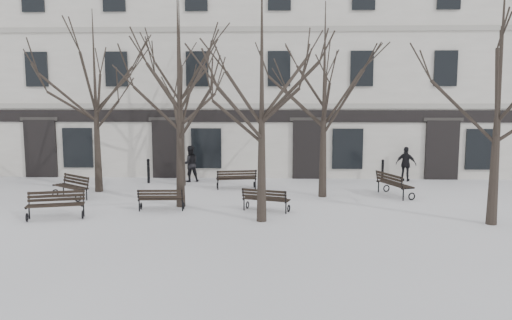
{
  "coord_description": "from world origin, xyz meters",
  "views": [
    {
      "loc": [
        1.8,
        -16.67,
        4.01
      ],
      "look_at": [
        1.06,
        3.0,
        1.54
      ],
      "focal_mm": 35.0,
      "sensor_mm": 36.0,
      "label": 1
    }
  ],
  "objects_px": {
    "tree_1": "(179,77)",
    "bench_1": "(161,199)",
    "bench_2": "(266,199)",
    "tree_2": "(262,67)",
    "bench_5": "(393,183)",
    "bench_4": "(236,178)",
    "bench_3": "(72,186)",
    "bench_0": "(56,204)",
    "tree_3": "(501,63)"
  },
  "relations": [
    {
      "from": "bench_2",
      "to": "tree_1",
      "type": "bearing_deg",
      "value": 6.22
    },
    {
      "from": "tree_3",
      "to": "bench_0",
      "type": "relative_size",
      "value": 4.24
    },
    {
      "from": "tree_1",
      "to": "tree_3",
      "type": "xyz_separation_m",
      "value": [
        10.37,
        -2.24,
        0.32
      ]
    },
    {
      "from": "tree_2",
      "to": "bench_4",
      "type": "xyz_separation_m",
      "value": [
        -1.26,
        5.7,
        -4.5
      ]
    },
    {
      "from": "tree_1",
      "to": "bench_1",
      "type": "height_order",
      "value": "tree_1"
    },
    {
      "from": "tree_3",
      "to": "bench_3",
      "type": "bearing_deg",
      "value": 166.42
    },
    {
      "from": "tree_3",
      "to": "bench_2",
      "type": "xyz_separation_m",
      "value": [
        -7.22,
        1.53,
        -4.6
      ]
    },
    {
      "from": "bench_1",
      "to": "tree_1",
      "type": "bearing_deg",
      "value": -131.57
    },
    {
      "from": "tree_3",
      "to": "bench_1",
      "type": "xyz_separation_m",
      "value": [
        -10.94,
        1.51,
        -4.61
      ]
    },
    {
      "from": "bench_3",
      "to": "bench_5",
      "type": "distance_m",
      "value": 13.01
    },
    {
      "from": "bench_0",
      "to": "bench_1",
      "type": "relative_size",
      "value": 1.16
    },
    {
      "from": "tree_1",
      "to": "bench_2",
      "type": "bearing_deg",
      "value": -12.63
    },
    {
      "from": "bench_0",
      "to": "bench_1",
      "type": "bearing_deg",
      "value": 6.3
    },
    {
      "from": "bench_0",
      "to": "bench_5",
      "type": "xyz_separation_m",
      "value": [
        12.12,
        4.25,
        0.03
      ]
    },
    {
      "from": "tree_2",
      "to": "bench_5",
      "type": "bearing_deg",
      "value": 39.48
    },
    {
      "from": "tree_3",
      "to": "bench_0",
      "type": "height_order",
      "value": "tree_3"
    },
    {
      "from": "bench_3",
      "to": "tree_3",
      "type": "bearing_deg",
      "value": 23.93
    },
    {
      "from": "tree_2",
      "to": "bench_0",
      "type": "distance_m",
      "value": 8.19
    },
    {
      "from": "bench_2",
      "to": "bench_3",
      "type": "xyz_separation_m",
      "value": [
        -7.82,
        2.1,
        0.05
      ]
    },
    {
      "from": "bench_2",
      "to": "bench_4",
      "type": "bearing_deg",
      "value": -53.54
    },
    {
      "from": "bench_1",
      "to": "tree_2",
      "type": "bearing_deg",
      "value": 155.56
    },
    {
      "from": "tree_2",
      "to": "tree_3",
      "type": "relative_size",
      "value": 0.98
    },
    {
      "from": "tree_2",
      "to": "bench_2",
      "type": "distance_m",
      "value": 4.73
    },
    {
      "from": "bench_1",
      "to": "bench_4",
      "type": "height_order",
      "value": "bench_4"
    },
    {
      "from": "bench_4",
      "to": "bench_5",
      "type": "height_order",
      "value": "bench_5"
    },
    {
      "from": "tree_2",
      "to": "tree_3",
      "type": "distance_m",
      "value": 7.33
    },
    {
      "from": "tree_3",
      "to": "bench_2",
      "type": "height_order",
      "value": "tree_3"
    },
    {
      "from": "tree_1",
      "to": "bench_3",
      "type": "xyz_separation_m",
      "value": [
        -4.67,
        1.4,
        -4.24
      ]
    },
    {
      "from": "bench_3",
      "to": "bench_0",
      "type": "bearing_deg",
      "value": -38.33
    },
    {
      "from": "tree_1",
      "to": "bench_4",
      "type": "bearing_deg",
      "value": 63.6
    },
    {
      "from": "tree_2",
      "to": "tree_3",
      "type": "xyz_separation_m",
      "value": [
        7.33,
        -0.14,
        0.08
      ]
    },
    {
      "from": "tree_2",
      "to": "bench_1",
      "type": "height_order",
      "value": "tree_2"
    },
    {
      "from": "tree_3",
      "to": "bench_4",
      "type": "bearing_deg",
      "value": 145.78
    },
    {
      "from": "bench_4",
      "to": "bench_0",
      "type": "bearing_deg",
      "value": 34.03
    },
    {
      "from": "tree_1",
      "to": "bench_1",
      "type": "relative_size",
      "value": 4.6
    },
    {
      "from": "bench_0",
      "to": "bench_4",
      "type": "relative_size",
      "value": 1.04
    },
    {
      "from": "tree_3",
      "to": "bench_5",
      "type": "relative_size",
      "value": 3.99
    },
    {
      "from": "tree_3",
      "to": "bench_5",
      "type": "bearing_deg",
      "value": 114.71
    },
    {
      "from": "tree_1",
      "to": "bench_3",
      "type": "bearing_deg",
      "value": 163.32
    },
    {
      "from": "tree_3",
      "to": "bench_1",
      "type": "height_order",
      "value": "tree_3"
    },
    {
      "from": "tree_2",
      "to": "bench_0",
      "type": "bearing_deg",
      "value": 179.24
    },
    {
      "from": "tree_1",
      "to": "tree_3",
      "type": "height_order",
      "value": "tree_3"
    },
    {
      "from": "bench_2",
      "to": "bench_3",
      "type": "height_order",
      "value": "bench_3"
    },
    {
      "from": "bench_3",
      "to": "bench_4",
      "type": "bearing_deg",
      "value": 56.37
    },
    {
      "from": "bench_0",
      "to": "tree_2",
      "type": "bearing_deg",
      "value": -16.02
    },
    {
      "from": "tree_2",
      "to": "bench_5",
      "type": "height_order",
      "value": "tree_2"
    },
    {
      "from": "tree_2",
      "to": "bench_5",
      "type": "relative_size",
      "value": 3.93
    },
    {
      "from": "tree_2",
      "to": "bench_0",
      "type": "relative_size",
      "value": 4.18
    },
    {
      "from": "bench_0",
      "to": "bench_3",
      "type": "distance_m",
      "value": 3.51
    },
    {
      "from": "tree_1",
      "to": "bench_0",
      "type": "xyz_separation_m",
      "value": [
        -3.81,
        -2.01,
        -4.24
      ]
    }
  ]
}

